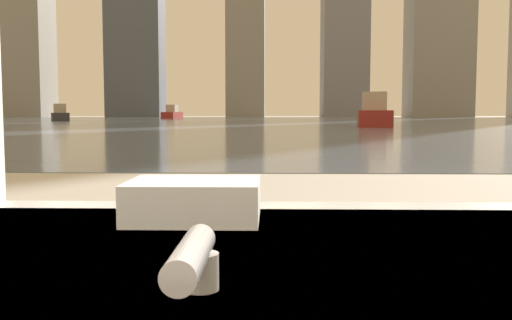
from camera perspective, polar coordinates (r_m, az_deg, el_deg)
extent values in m
cube|color=white|center=(0.81, 4.92, -12.05)|extent=(1.62, 0.97, 0.04)
cylinder|color=silver|center=(0.71, -5.53, -11.05)|extent=(0.04, 0.04, 0.04)
cylinder|color=silver|center=(0.61, -6.55, -9.55)|extent=(0.04, 0.17, 0.04)
cube|color=white|center=(1.15, -6.17, -4.99)|extent=(0.26, 0.21, 0.04)
cube|color=white|center=(1.15, -6.19, -3.02)|extent=(0.26, 0.21, 0.04)
cube|color=slate|center=(62.38, 1.56, 3.97)|extent=(180.00, 110.00, 0.01)
cube|color=#2D2D33|center=(63.55, -19.01, 4.11)|extent=(3.38, 5.00, 0.83)
cube|color=#B2A893|center=(63.55, -19.03, 4.91)|extent=(1.79, 2.10, 0.95)
cube|color=maroon|center=(86.57, -8.38, 4.45)|extent=(2.48, 5.68, 0.96)
cube|color=#B2A893|center=(86.57, -8.39, 5.13)|extent=(1.59, 2.20, 1.10)
cube|color=maroon|center=(34.29, 11.71, 4.08)|extent=(2.53, 5.56, 0.94)
cube|color=#B2A893|center=(34.29, 11.74, 5.76)|extent=(1.59, 2.17, 1.07)
cube|color=#4C515B|center=(123.45, -12.01, 14.39)|extent=(11.13, 8.25, 43.58)
cube|color=slate|center=(120.15, 8.82, 11.39)|extent=(9.01, 10.29, 29.83)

